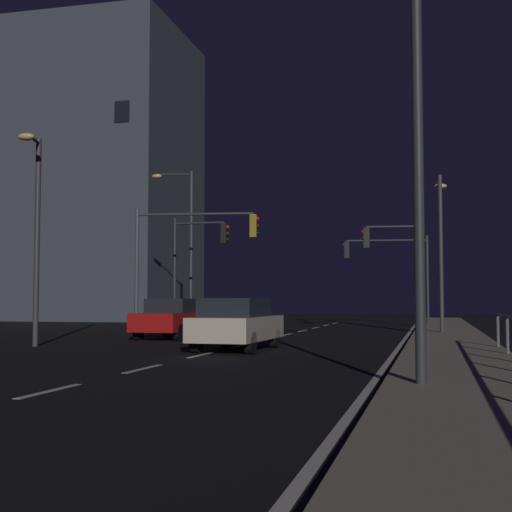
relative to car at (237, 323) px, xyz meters
name	(u,v)px	position (x,y,z in m)	size (l,w,h in m)	color
ground_plane	(206,354)	(-0.46, -1.61, -0.82)	(112.00, 112.00, 0.00)	black
sidewalk_right	(457,356)	(6.34, -1.61, -0.75)	(2.83, 77.00, 0.14)	gray
lane_markings_center	(239,346)	(-0.46, 1.89, -0.82)	(0.14, 50.00, 0.01)	silver
lane_edge_line	(400,346)	(4.67, 3.39, -0.82)	(0.14, 53.00, 0.01)	silver
car	(237,323)	(0.00, 0.00, 0.00)	(1.95, 4.45, 1.57)	beige
car_oncoming	(173,318)	(-4.22, 5.87, 0.00)	(1.95, 4.45, 1.57)	#B71414
traffic_light_mid_left	(388,261)	(3.32, 20.27, 2.89)	(4.79, 0.73, 4.99)	#2D3033
traffic_light_far_right	(197,253)	(-5.18, 11.71, 2.95)	(2.84, 0.34, 5.45)	#2D3033
traffic_light_far_left	(396,254)	(4.06, 13.45, 2.86)	(2.91, 0.56, 5.09)	#4C4C51
traffic_light_far_center	(191,244)	(-4.05, 7.46, 3.02)	(5.22, 0.93, 5.36)	#4C4C51
street_lamp_mid_block	(441,237)	(6.12, 11.26, 3.42)	(0.56, 1.82, 6.79)	#38383D
street_lamp_median	(185,235)	(-6.85, 14.69, 4.11)	(2.18, 0.62, 8.30)	#38383D
street_lamp_across_street	(439,114)	(5.90, -8.60, 3.86)	(2.22, 1.09, 7.52)	#2D3033
street_lamp_far_end	(35,220)	(-6.80, -0.09, 3.31)	(0.73, 1.62, 6.86)	#38383D
building_distant	(79,178)	(-21.22, 30.28, 10.30)	(16.75, 12.33, 22.24)	#3D424C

